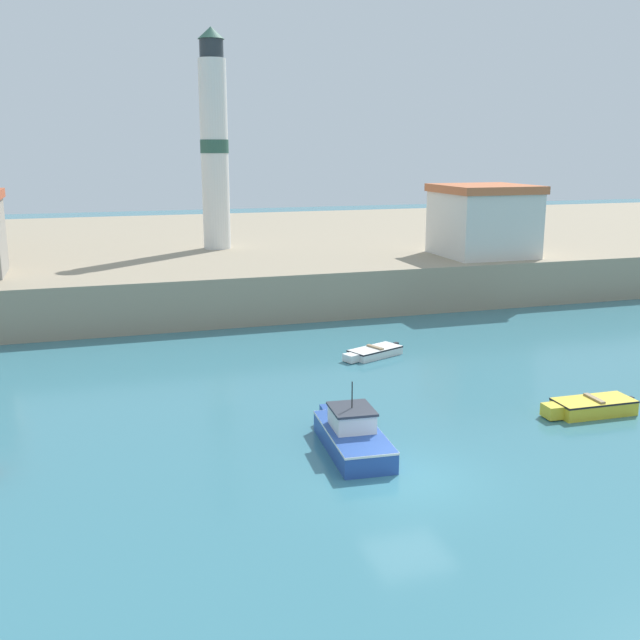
# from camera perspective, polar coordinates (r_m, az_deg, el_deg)

# --- Properties ---
(ground_plane) EXTENTS (200.00, 200.00, 0.00)m
(ground_plane) POSITION_cam_1_polar(r_m,az_deg,el_deg) (23.14, 6.85, -12.01)
(ground_plane) COLOR teal
(quay_seawall) EXTENTS (120.00, 40.00, 2.77)m
(quay_seawall) POSITION_cam_1_polar(r_m,az_deg,el_deg) (60.80, -8.97, 5.02)
(quay_seawall) COLOR gray
(quay_seawall) RESTS_ON ground
(motorboat_blue_1) EXTENTS (2.03, 5.05, 2.33)m
(motorboat_blue_1) POSITION_cam_1_polar(r_m,az_deg,el_deg) (24.98, 2.44, -8.69)
(motorboat_blue_1) COLOR #284C9E
(motorboat_blue_1) RESTS_ON ground
(dinghy_white_2) EXTENTS (3.25, 2.10, 0.49)m
(dinghy_white_2) POSITION_cam_1_polar(r_m,az_deg,el_deg) (35.72, 4.10, -2.44)
(dinghy_white_2) COLOR white
(dinghy_white_2) RESTS_ON ground
(dinghy_yellow_3) EXTENTS (3.78, 1.36, 0.64)m
(dinghy_yellow_3) POSITION_cam_1_polar(r_m,az_deg,el_deg) (29.89, 19.93, -6.19)
(dinghy_yellow_3) COLOR yellow
(dinghy_yellow_3) RESTS_ON ground
(lighthouse) EXTENTS (1.93, 1.93, 14.71)m
(lighthouse) POSITION_cam_1_polar(r_m,az_deg,el_deg) (52.84, -8.06, 13.16)
(lighthouse) COLOR silver
(lighthouse) RESTS_ON quay_seawall
(harbor_shed_mid_row) EXTENTS (5.79, 5.89, 4.58)m
(harbor_shed_mid_row) POSITION_cam_1_polar(r_m,az_deg,el_deg) (50.24, 12.34, 7.45)
(harbor_shed_mid_row) COLOR silver
(harbor_shed_mid_row) RESTS_ON quay_seawall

